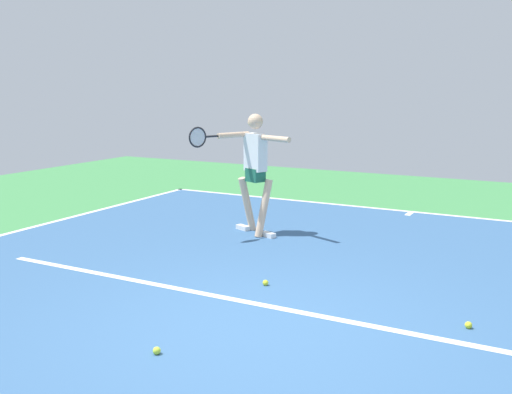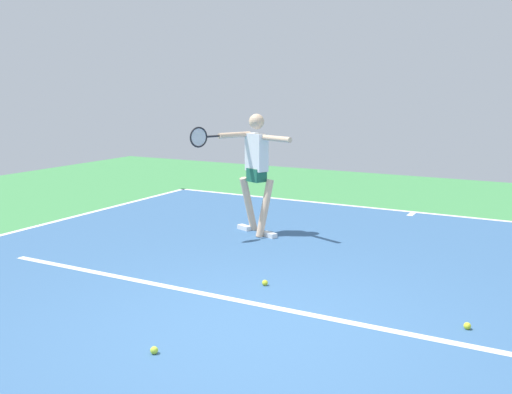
{
  "view_description": "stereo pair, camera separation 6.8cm",
  "coord_description": "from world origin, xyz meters",
  "px_view_note": "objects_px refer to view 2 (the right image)",
  "views": [
    {
      "loc": [
        -2.38,
        4.48,
        2.18
      ],
      "look_at": [
        0.86,
        -1.6,
        0.9
      ],
      "focal_mm": 41.29,
      "sensor_mm": 36.0,
      "label": 1
    },
    {
      "loc": [
        -2.44,
        4.45,
        2.18
      ],
      "look_at": [
        0.86,
        -1.6,
        0.9
      ],
      "focal_mm": 41.29,
      "sensor_mm": 36.0,
      "label": 2
    }
  ],
  "objects_px": {
    "tennis_ball_near_service_line": "(154,350)",
    "tennis_ball_far_corner": "(467,326)",
    "tennis_player": "(255,165)",
    "tennis_ball_by_sideline": "(265,283)"
  },
  "relations": [
    {
      "from": "tennis_player",
      "to": "tennis_ball_near_service_line",
      "type": "distance_m",
      "value": 4.31
    },
    {
      "from": "tennis_player",
      "to": "tennis_ball_near_service_line",
      "type": "xyz_separation_m",
      "value": [
        -1.24,
        4.0,
        -1.02
      ]
    },
    {
      "from": "tennis_player",
      "to": "tennis_ball_by_sideline",
      "type": "bearing_deg",
      "value": 143.28
    },
    {
      "from": "tennis_ball_near_service_line",
      "to": "tennis_ball_far_corner",
      "type": "bearing_deg",
      "value": -141.01
    },
    {
      "from": "tennis_ball_far_corner",
      "to": "tennis_ball_near_service_line",
      "type": "bearing_deg",
      "value": 38.99
    },
    {
      "from": "tennis_player",
      "to": "tennis_ball_by_sideline",
      "type": "relative_size",
      "value": 27.6
    },
    {
      "from": "tennis_ball_by_sideline",
      "to": "tennis_ball_far_corner",
      "type": "relative_size",
      "value": 1.0
    },
    {
      "from": "tennis_player",
      "to": "tennis_ball_far_corner",
      "type": "distance_m",
      "value": 4.22
    },
    {
      "from": "tennis_player",
      "to": "tennis_ball_by_sideline",
      "type": "xyz_separation_m",
      "value": [
        -1.24,
        2.03,
        -1.02
      ]
    },
    {
      "from": "tennis_ball_far_corner",
      "to": "tennis_ball_by_sideline",
      "type": "bearing_deg",
      "value": -4.79
    }
  ]
}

